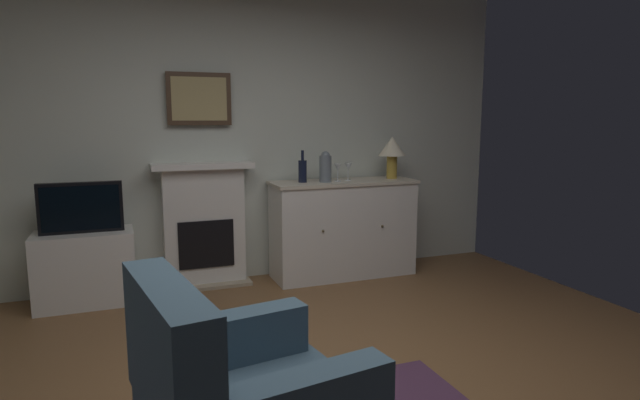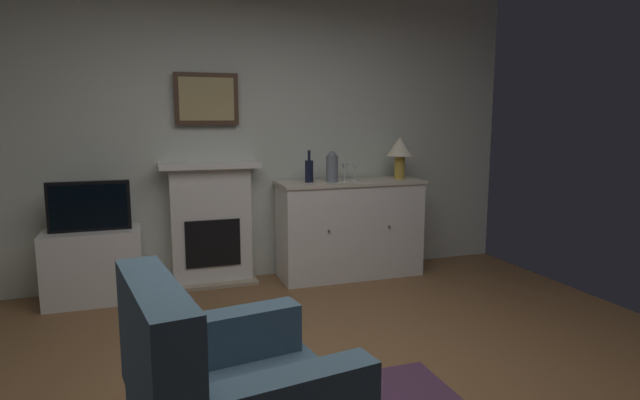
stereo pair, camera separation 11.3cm
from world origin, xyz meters
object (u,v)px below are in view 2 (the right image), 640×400
object	(u,v)px
framed_picture	(207,99)
table_lamp	(400,150)
sideboard_cabinet	(350,228)
wine_glass_center	(355,168)
wine_bottle	(309,171)
wine_glass_left	(345,168)
vase_decorative	(332,167)
tv_cabinet	(94,266)
fireplace_unit	(211,224)
tv_set	(89,206)

from	to	relation	value
framed_picture	table_lamp	world-z (taller)	framed_picture
sideboard_cabinet	wine_glass_center	distance (m)	0.58
framed_picture	wine_bottle	bearing A→B (deg)	-14.01
wine_glass_left	vase_decorative	size ratio (longest dim) A/B	0.59
table_lamp	vase_decorative	world-z (taller)	table_lamp
sideboard_cabinet	vase_decorative	bearing A→B (deg)	-165.96
framed_picture	tv_cabinet	bearing A→B (deg)	-167.99
wine_glass_left	tv_cabinet	bearing A→B (deg)	178.99
framed_picture	sideboard_cabinet	xyz separation A→B (m)	(1.27, -0.22, -1.19)
framed_picture	vase_decorative	xyz separation A→B (m)	(1.07, -0.27, -0.60)
fireplace_unit	tv_cabinet	distance (m)	1.02
framed_picture	tv_set	xyz separation A→B (m)	(-0.98, -0.23, -0.86)
fireplace_unit	tv_set	distance (m)	1.02
framed_picture	wine_glass_left	distance (m)	1.37
vase_decorative	table_lamp	bearing A→B (deg)	4.05
wine_glass_center	table_lamp	bearing A→B (deg)	1.05
sideboard_cabinet	table_lamp	xyz separation A→B (m)	(0.51, 0.00, 0.73)
fireplace_unit	wine_glass_left	world-z (taller)	fireplace_unit
tv_set	fireplace_unit	bearing A→B (deg)	10.77
wine_bottle	vase_decorative	size ratio (longest dim) A/B	1.03
wine_glass_center	tv_set	xyz separation A→B (m)	(-2.28, 0.00, -0.24)
sideboard_cabinet	tv_cabinet	bearing A→B (deg)	179.62
wine_bottle	tv_set	size ratio (longest dim) A/B	0.47
sideboard_cabinet	wine_glass_left	world-z (taller)	wine_glass_left
sideboard_cabinet	tv_set	bearing A→B (deg)	-179.79
table_lamp	wine_glass_left	size ratio (longest dim) A/B	2.42
table_lamp	framed_picture	bearing A→B (deg)	172.85
fireplace_unit	framed_picture	distance (m)	1.10
table_lamp	tv_cabinet	size ratio (longest dim) A/B	0.53
fireplace_unit	tv_cabinet	bearing A→B (deg)	-170.55
sideboard_cabinet	wine_glass_left	xyz separation A→B (m)	(-0.07, -0.02, 0.57)
framed_picture	tv_set	bearing A→B (deg)	-166.69
vase_decorative	tv_cabinet	distance (m)	2.18
fireplace_unit	vase_decorative	distance (m)	1.20
wine_glass_left	fireplace_unit	bearing A→B (deg)	170.51
wine_bottle	tv_set	world-z (taller)	wine_bottle
fireplace_unit	wine_glass_left	xyz separation A→B (m)	(1.20, -0.20, 0.48)
sideboard_cabinet	wine_glass_center	bearing A→B (deg)	-11.06
vase_decorative	tv_cabinet	world-z (taller)	vase_decorative
wine_glass_left	sideboard_cabinet	bearing A→B (deg)	19.33
table_lamp	wine_bottle	bearing A→B (deg)	179.61
framed_picture	tv_set	size ratio (longest dim) A/B	0.89
framed_picture	table_lamp	size ratio (longest dim) A/B	1.37
vase_decorative	tv_set	size ratio (longest dim) A/B	0.45
table_lamp	tv_set	size ratio (longest dim) A/B	0.65
wine_bottle	wine_glass_left	xyz separation A→B (m)	(0.33, -0.03, 0.01)
wine_bottle	vase_decorative	world-z (taller)	wine_bottle
wine_bottle	tv_cabinet	bearing A→B (deg)	179.73
framed_picture	wine_glass_center	xyz separation A→B (m)	(1.31, -0.23, -0.62)
wine_glass_left	wine_bottle	bearing A→B (deg)	174.92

